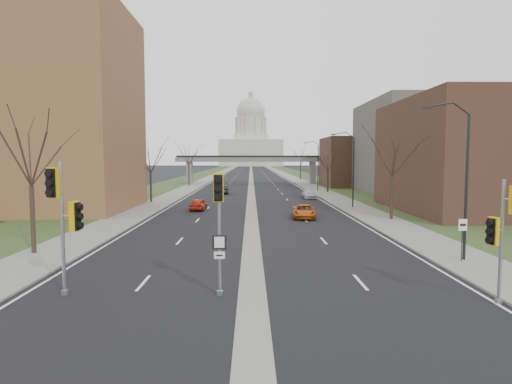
{
  "coord_description": "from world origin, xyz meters",
  "views": [
    {
      "loc": [
        -0.06,
        -17.27,
        5.72
      ],
      "look_at": [
        0.27,
        9.57,
        3.62
      ],
      "focal_mm": 30.0,
      "sensor_mm": 36.0,
      "label": 1
    }
  ],
  "objects_px": {
    "signal_pole_left": "(64,209)",
    "signal_pole_right": "(503,224)",
    "signal_pole_median": "(219,211)",
    "car_left_near": "(198,204)",
    "car_right_mid": "(309,194)",
    "car_right_near": "(304,211)",
    "speed_limit_sign": "(462,232)",
    "car_left_far": "(223,190)"
  },
  "relations": [
    {
      "from": "signal_pole_right",
      "to": "car_left_far",
      "type": "xyz_separation_m",
      "value": [
        -14.18,
        53.29,
        -2.54
      ]
    },
    {
      "from": "signal_pole_right",
      "to": "car_left_far",
      "type": "relative_size",
      "value": 1.18
    },
    {
      "from": "car_right_mid",
      "to": "signal_pole_left",
      "type": "bearing_deg",
      "value": -112.03
    },
    {
      "from": "speed_limit_sign",
      "to": "car_right_near",
      "type": "distance_m",
      "value": 19.11
    },
    {
      "from": "signal_pole_median",
      "to": "signal_pole_right",
      "type": "bearing_deg",
      "value": -7.46
    },
    {
      "from": "car_left_near",
      "to": "car_right_mid",
      "type": "height_order",
      "value": "car_left_near"
    },
    {
      "from": "signal_pole_left",
      "to": "signal_pole_median",
      "type": "bearing_deg",
      "value": 6.92
    },
    {
      "from": "car_right_near",
      "to": "car_left_near",
      "type": "bearing_deg",
      "value": 154.73
    },
    {
      "from": "speed_limit_sign",
      "to": "car_right_mid",
      "type": "bearing_deg",
      "value": 86.38
    },
    {
      "from": "car_left_far",
      "to": "signal_pole_median",
      "type": "bearing_deg",
      "value": 86.75
    },
    {
      "from": "car_right_mid",
      "to": "signal_pole_median",
      "type": "bearing_deg",
      "value": -104.34
    },
    {
      "from": "signal_pole_median",
      "to": "car_left_near",
      "type": "height_order",
      "value": "signal_pole_median"
    },
    {
      "from": "signal_pole_left",
      "to": "speed_limit_sign",
      "type": "xyz_separation_m",
      "value": [
        19.15,
        5.49,
        -1.96
      ]
    },
    {
      "from": "signal_pole_left",
      "to": "car_right_near",
      "type": "xyz_separation_m",
      "value": [
        12.76,
        23.47,
        -3.03
      ]
    },
    {
      "from": "signal_pole_right",
      "to": "car_left_near",
      "type": "xyz_separation_m",
      "value": [
        -15.52,
        31.26,
        -2.56
      ]
    },
    {
      "from": "signal_pole_median",
      "to": "speed_limit_sign",
      "type": "distance_m",
      "value": 14.11
    },
    {
      "from": "signal_pole_median",
      "to": "signal_pole_left",
      "type": "bearing_deg",
      "value": 177.45
    },
    {
      "from": "signal_pole_left",
      "to": "car_right_near",
      "type": "bearing_deg",
      "value": 69.53
    },
    {
      "from": "car_left_far",
      "to": "car_right_near",
      "type": "distance_m",
      "value": 30.12
    },
    {
      "from": "car_left_near",
      "to": "car_right_mid",
      "type": "xyz_separation_m",
      "value": [
        14.17,
        13.62,
        -0.04
      ]
    },
    {
      "from": "signal_pole_left",
      "to": "signal_pole_right",
      "type": "bearing_deg",
      "value": 3.81
    },
    {
      "from": "signal_pole_right",
      "to": "car_right_near",
      "type": "relative_size",
      "value": 1.06
    },
    {
      "from": "speed_limit_sign",
      "to": "car_left_far",
      "type": "relative_size",
      "value": 0.56
    },
    {
      "from": "speed_limit_sign",
      "to": "car_right_mid",
      "type": "height_order",
      "value": "speed_limit_sign"
    },
    {
      "from": "signal_pole_left",
      "to": "car_right_near",
      "type": "relative_size",
      "value": 1.21
    },
    {
      "from": "signal_pole_left",
      "to": "car_right_mid",
      "type": "relative_size",
      "value": 1.32
    },
    {
      "from": "signal_pole_right",
      "to": "car_left_near",
      "type": "height_order",
      "value": "signal_pole_right"
    },
    {
      "from": "signal_pole_right",
      "to": "car_right_near",
      "type": "distance_m",
      "value": 25.31
    },
    {
      "from": "car_left_near",
      "to": "car_left_far",
      "type": "relative_size",
      "value": 0.93
    },
    {
      "from": "signal_pole_median",
      "to": "car_right_near",
      "type": "bearing_deg",
      "value": 73.35
    },
    {
      "from": "car_left_near",
      "to": "car_right_near",
      "type": "xyz_separation_m",
      "value": [
        10.98,
        -6.5,
        -0.01
      ]
    },
    {
      "from": "signal_pole_median",
      "to": "car_left_far",
      "type": "xyz_separation_m",
      "value": [
        -3.22,
        52.13,
        -2.9
      ]
    },
    {
      "from": "car_left_far",
      "to": "car_right_mid",
      "type": "bearing_deg",
      "value": 139.97
    },
    {
      "from": "signal_pole_right",
      "to": "car_left_near",
      "type": "bearing_deg",
      "value": 93.58
    },
    {
      "from": "speed_limit_sign",
      "to": "signal_pole_right",
      "type": "bearing_deg",
      "value": -113.66
    },
    {
      "from": "car_left_far",
      "to": "car_right_near",
      "type": "bearing_deg",
      "value": 101.89
    },
    {
      "from": "signal_pole_median",
      "to": "signal_pole_right",
      "type": "xyz_separation_m",
      "value": [
        10.96,
        -1.16,
        -0.36
      ]
    },
    {
      "from": "speed_limit_sign",
      "to": "car_left_far",
      "type": "bearing_deg",
      "value": 100.6
    },
    {
      "from": "signal_pole_right",
      "to": "car_right_mid",
      "type": "xyz_separation_m",
      "value": [
        -1.35,
        44.88,
        -2.61
      ]
    },
    {
      "from": "signal_pole_median",
      "to": "car_right_near",
      "type": "relative_size",
      "value": 1.11
    },
    {
      "from": "car_left_near",
      "to": "car_right_mid",
      "type": "distance_m",
      "value": 19.66
    },
    {
      "from": "signal_pole_median",
      "to": "car_right_mid",
      "type": "xyz_separation_m",
      "value": [
        9.62,
        43.72,
        -2.97
      ]
    }
  ]
}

